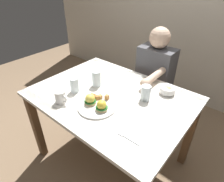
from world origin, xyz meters
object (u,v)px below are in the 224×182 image
at_px(fruit_bowl, 167,90).
at_px(water_glass_far, 74,86).
at_px(coffee_mug, 61,97).
at_px(water_glass_extra, 97,79).
at_px(fork, 127,138).
at_px(diner_person, 153,78).
at_px(dining_table, 111,106).
at_px(water_glass_near, 146,94).
at_px(eggs_benedict_plate, 96,104).

bearing_deg(fruit_bowl, water_glass_far, -142.02).
distance_m(coffee_mug, water_glass_extra, 0.34).
bearing_deg(fork, water_glass_extra, 150.37).
height_order(fork, diner_person, diner_person).
xyz_separation_m(dining_table, diner_person, (0.04, 0.60, 0.02)).
height_order(water_glass_near, water_glass_far, same).
distance_m(water_glass_far, water_glass_extra, 0.19).
distance_m(dining_table, fork, 0.47).
relative_size(dining_table, fruit_bowl, 10.00).
xyz_separation_m(coffee_mug, water_glass_near, (0.45, 0.42, 0.00)).
xyz_separation_m(fruit_bowl, diner_person, (-0.28, 0.30, -0.12)).
bearing_deg(dining_table, water_glass_extra, 170.09).
distance_m(eggs_benedict_plate, coffee_mug, 0.27).
xyz_separation_m(fork, water_glass_extra, (-0.54, 0.31, 0.05)).
bearing_deg(fruit_bowl, water_glass_near, -115.49).
bearing_deg(water_glass_far, dining_table, 30.19).
relative_size(coffee_mug, diner_person, 0.10).
bearing_deg(fruit_bowl, dining_table, -136.89).
relative_size(water_glass_far, water_glass_extra, 0.90).
relative_size(dining_table, fork, 7.74).
distance_m(dining_table, eggs_benedict_plate, 0.23).
bearing_deg(diner_person, fork, -70.03).
bearing_deg(coffee_mug, dining_table, 54.90).
xyz_separation_m(fork, water_glass_far, (-0.61, 0.13, 0.05)).
height_order(coffee_mug, fork, coffee_mug).
bearing_deg(eggs_benedict_plate, dining_table, 97.21).
bearing_deg(coffee_mug, diner_person, 74.17).
bearing_deg(eggs_benedict_plate, fork, -15.42).
height_order(dining_table, coffee_mug, coffee_mug).
bearing_deg(water_glass_near, diner_person, 111.70).
height_order(fruit_bowl, water_glass_far, water_glass_far).
distance_m(water_glass_near, water_glass_extra, 0.43).
bearing_deg(fork, fruit_bowl, 93.93).
bearing_deg(dining_table, water_glass_far, -149.81).
distance_m(eggs_benedict_plate, water_glass_far, 0.28).
height_order(fruit_bowl, diner_person, diner_person).
distance_m(coffee_mug, fork, 0.58).
relative_size(fruit_bowl, fork, 0.77).
bearing_deg(fork, eggs_benedict_plate, 164.58).
height_order(eggs_benedict_plate, fruit_bowl, eggs_benedict_plate).
distance_m(dining_table, water_glass_near, 0.31).
relative_size(water_glass_extra, diner_person, 0.11).
xyz_separation_m(dining_table, fruit_bowl, (0.32, 0.30, 0.14)).
xyz_separation_m(coffee_mug, diner_person, (0.26, 0.91, -0.14)).
bearing_deg(diner_person, coffee_mug, -105.83).
relative_size(fork, water_glass_near, 1.33).
xyz_separation_m(fork, water_glass_near, (-0.13, 0.40, 0.05)).
bearing_deg(eggs_benedict_plate, water_glass_near, 55.08).
height_order(fruit_bowl, coffee_mug, coffee_mug).
bearing_deg(water_glass_far, fork, -12.12).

